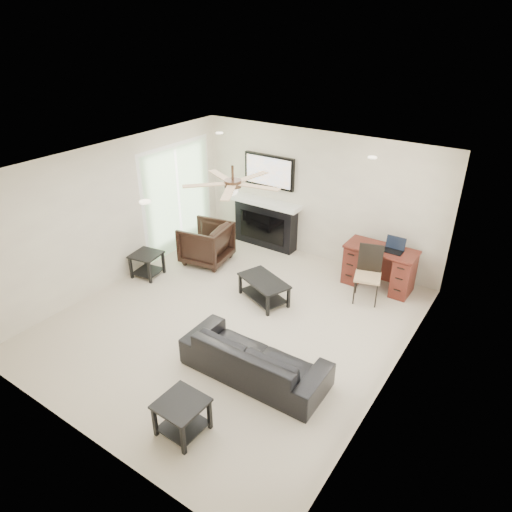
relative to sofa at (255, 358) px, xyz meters
The scene contains 10 objects.
room_shell 1.84m from the sofa, 131.69° to the left, with size 5.50×5.54×2.52m.
sofa is the anchor object (origin of this frame).
armchair 3.38m from the sofa, 140.41° to the left, with size 0.84×0.87×0.79m, color black.
coffee_table 1.84m from the sofa, 119.36° to the left, with size 0.90×0.50×0.40m, color black.
end_table_near 1.26m from the sofa, 96.84° to the right, with size 0.52×0.52×0.45m, color black.
end_table_left 3.34m from the sofa, 160.75° to the left, with size 0.50×0.50×0.45m, color black.
fireplace_unit 4.02m from the sofa, 121.02° to the left, with size 1.52×0.34×1.91m, color black.
desk 3.17m from the sofa, 80.41° to the left, with size 1.22×0.56×0.76m, color #441811.
desk_chair 2.63m from the sofa, 78.41° to the left, with size 0.42×0.44×0.97m, color black.
laptop 3.24m from the sofa, 76.80° to the left, with size 0.33×0.24×0.23m, color black.
Camera 1 is at (3.64, -4.71, 4.28)m, focal length 32.00 mm.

